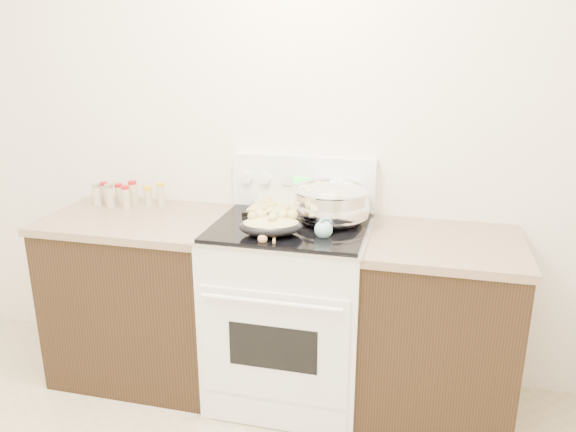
% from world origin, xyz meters
% --- Properties ---
extents(counter_left, '(0.93, 0.67, 0.92)m').
position_xyz_m(counter_left, '(-0.48, 1.43, 0.46)').
color(counter_left, black).
rests_on(counter_left, ground).
extents(counter_right, '(0.73, 0.67, 0.92)m').
position_xyz_m(counter_right, '(1.08, 1.43, 0.46)').
color(counter_right, black).
rests_on(counter_right, ground).
extents(kitchen_range, '(0.78, 0.73, 1.22)m').
position_xyz_m(kitchen_range, '(0.35, 1.42, 0.49)').
color(kitchen_range, white).
rests_on(kitchen_range, ground).
extents(mixing_bowl, '(0.43, 0.43, 0.23)m').
position_xyz_m(mixing_bowl, '(0.54, 1.50, 1.03)').
color(mixing_bowl, silver).
rests_on(mixing_bowl, kitchen_range).
extents(roasting_pan, '(0.34, 0.28, 0.11)m').
position_xyz_m(roasting_pan, '(0.30, 1.25, 0.99)').
color(roasting_pan, black).
rests_on(roasting_pan, kitchen_range).
extents(baking_sheet, '(0.36, 0.25, 0.06)m').
position_xyz_m(baking_sheet, '(0.26, 1.60, 0.96)').
color(baking_sheet, black).
rests_on(baking_sheet, kitchen_range).
extents(wooden_spoon, '(0.09, 0.26, 0.04)m').
position_xyz_m(wooden_spoon, '(0.30, 1.19, 0.95)').
color(wooden_spoon, tan).
rests_on(wooden_spoon, kitchen_range).
extents(blue_ladle, '(0.14, 0.27, 0.10)m').
position_xyz_m(blue_ladle, '(0.54, 1.30, 0.98)').
color(blue_ladle, '#84BCC5').
rests_on(blue_ladle, kitchen_range).
extents(spice_jars, '(0.40, 0.14, 0.13)m').
position_xyz_m(spice_jars, '(-0.64, 1.60, 0.98)').
color(spice_jars, '#BFB28C').
rests_on(spice_jars, counter_left).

